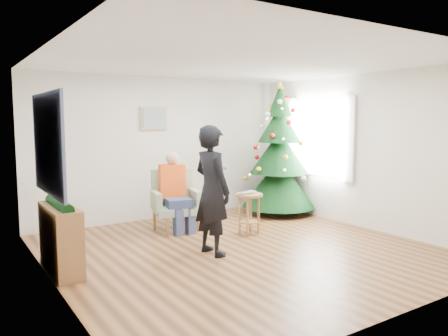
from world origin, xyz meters
TOP-DOWN VIEW (x-y plane):
  - floor at (0.00, 0.00)m, footprint 5.00×5.00m
  - ceiling at (0.00, 0.00)m, footprint 5.00×5.00m
  - wall_back at (0.00, 2.50)m, footprint 5.00×0.00m
  - wall_front at (0.00, -2.50)m, footprint 5.00×0.00m
  - wall_left at (-2.50, 0.00)m, footprint 0.00×5.00m
  - wall_right at (2.50, 0.00)m, footprint 0.00×5.00m
  - window_panel at (2.47, 1.00)m, footprint 0.04×1.30m
  - curtains at (2.44, 1.00)m, footprint 0.05×1.75m
  - christmas_tree at (2.03, 1.60)m, footprint 1.42×1.42m
  - stool at (0.61, 0.65)m, footprint 0.43×0.43m
  - laptop at (0.61, 0.65)m, footprint 0.40×0.32m
  - armchair at (-0.26, 1.52)m, footprint 0.86×0.83m
  - seated_person at (-0.28, 1.47)m, footprint 0.49×0.65m
  - standing_man at (-0.44, 0.07)m, footprint 0.48×0.68m
  - game_controller at (-0.25, 0.04)m, footprint 0.05×0.13m
  - console at (-2.33, 0.46)m, footprint 0.31×1.00m
  - garland at (-2.33, 0.46)m, footprint 0.14×0.90m
  - tapestry at (-2.46, 0.30)m, footprint 0.03×1.50m
  - framed_picture at (-0.20, 2.46)m, footprint 0.52×0.05m

SIDE VIEW (x-z plane):
  - floor at x=0.00m, z-range 0.00..0.00m
  - stool at x=0.61m, z-range 0.01..0.66m
  - armchair at x=-0.26m, z-range -0.13..0.87m
  - console at x=-2.33m, z-range 0.00..0.80m
  - laptop at x=0.61m, z-range 0.65..0.68m
  - seated_person at x=-0.28m, z-range 0.02..1.32m
  - garland at x=-2.33m, z-range 0.75..0.89m
  - standing_man at x=-0.44m, z-range 0.00..1.76m
  - christmas_tree at x=2.03m, z-range -0.13..2.44m
  - game_controller at x=-0.25m, z-range 1.15..1.19m
  - wall_back at x=0.00m, z-range -1.20..3.80m
  - wall_front at x=0.00m, z-range -1.20..3.80m
  - wall_left at x=-2.50m, z-range -1.20..3.80m
  - wall_right at x=2.50m, z-range -1.20..3.80m
  - window_panel at x=2.47m, z-range 0.80..2.20m
  - curtains at x=2.44m, z-range 0.75..2.25m
  - tapestry at x=-2.46m, z-range 0.98..2.12m
  - framed_picture at x=-0.20m, z-range 1.64..2.06m
  - ceiling at x=0.00m, z-range 2.60..2.60m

